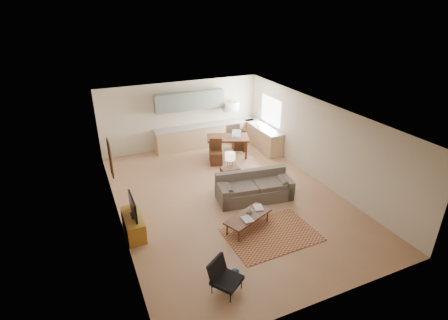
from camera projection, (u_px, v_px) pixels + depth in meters
name	position (u px, v px, depth m)	size (l,w,h in m)	color
room	(228.00, 158.00, 10.28)	(9.00, 9.00, 9.00)	#9D6D4E
kitchen_counter_back	(206.00, 135.00, 14.45)	(4.26, 0.64, 0.92)	tan
kitchen_counter_right	(263.00, 137.00, 14.21)	(0.64, 2.26, 0.92)	tan
kitchen_range	(230.00, 132.00, 14.85)	(0.62, 0.62, 0.90)	#A5A8AD
kitchen_microwave	(230.00, 106.00, 14.40)	(0.62, 0.40, 0.35)	#A5A8AD
upper_cabinets	(190.00, 101.00, 13.72)	(2.80, 0.34, 0.70)	slate
window_right	(271.00, 111.00, 13.86)	(0.02, 1.40, 1.05)	white
wall_art_left	(111.00, 158.00, 9.76)	(0.06, 0.42, 1.10)	olive
triptych	(179.00, 106.00, 13.77)	(1.70, 0.04, 0.50)	beige
rug	(271.00, 235.00, 9.12)	(2.33, 1.61, 0.02)	maroon
sofa	(255.00, 187.00, 10.60)	(2.37, 1.03, 0.82)	brown
coffee_table	(248.00, 222.00, 9.29)	(1.38, 0.55, 0.42)	#432418
book_a	(243.00, 220.00, 8.98)	(0.25, 0.33, 0.03)	maroon
book_b	(254.00, 208.00, 9.52)	(0.31, 0.37, 0.02)	navy
vase	(249.00, 210.00, 9.27)	(0.18, 0.18, 0.17)	black
armchair	(227.00, 278.00, 7.23)	(0.63, 0.63, 0.72)	black
tv_credenza	(133.00, 225.00, 9.08)	(0.45, 1.17, 0.54)	#8F5918
tv	(133.00, 207.00, 8.87)	(0.09, 0.90, 0.54)	black
console_table	(230.00, 177.00, 11.37)	(0.57, 0.38, 0.67)	#351C0F
table_lamp	(230.00, 160.00, 11.11)	(0.32, 0.32, 0.53)	beige
dining_table	(228.00, 147.00, 13.50)	(1.57, 0.90, 0.80)	#351C0F
dining_chair_near	(216.00, 152.00, 12.83)	(0.45, 0.47, 0.94)	#351C0F
dining_chair_far	(238.00, 138.00, 14.11)	(0.45, 0.47, 0.93)	#351C0F
laptop	(236.00, 134.00, 13.30)	(0.34, 0.25, 0.25)	#A5A8AD
soap_bottle	(257.00, 122.00, 14.23)	(0.10, 0.10, 0.19)	beige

